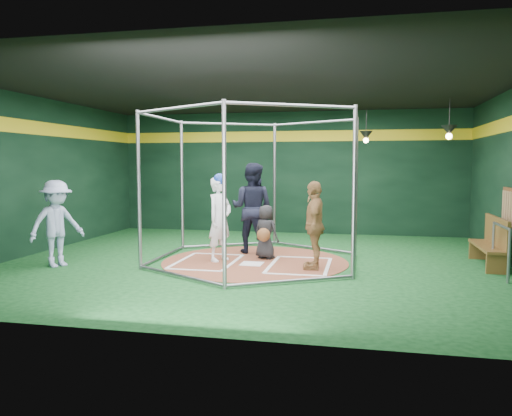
% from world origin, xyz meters
% --- Properties ---
extents(room_shell, '(10.10, 9.10, 3.53)m').
position_xyz_m(room_shell, '(0.00, 0.01, 1.75)').
color(room_shell, '#0D3C16').
rests_on(room_shell, ground).
extents(clay_disc, '(3.80, 3.80, 0.01)m').
position_xyz_m(clay_disc, '(0.00, 0.00, 0.01)').
color(clay_disc, brown).
rests_on(clay_disc, ground).
extents(home_plate, '(0.43, 0.43, 0.01)m').
position_xyz_m(home_plate, '(0.00, -0.30, 0.02)').
color(home_plate, white).
rests_on(home_plate, clay_disc).
extents(batter_box_left, '(1.17, 1.77, 0.01)m').
position_xyz_m(batter_box_left, '(-0.95, -0.25, 0.02)').
color(batter_box_left, white).
rests_on(batter_box_left, clay_disc).
extents(batter_box_right, '(1.17, 1.77, 0.01)m').
position_xyz_m(batter_box_right, '(0.95, -0.25, 0.02)').
color(batter_box_right, white).
rests_on(batter_box_right, clay_disc).
extents(batting_cage, '(4.05, 4.67, 3.00)m').
position_xyz_m(batting_cage, '(-0.00, -0.00, 1.50)').
color(batting_cage, gray).
rests_on(batting_cage, ground).
extents(bat_rack, '(0.07, 1.25, 0.98)m').
position_xyz_m(bat_rack, '(4.93, 0.40, 1.05)').
color(bat_rack, brown).
rests_on(bat_rack, room_shell).
extents(pendant_lamp_near, '(0.34, 0.34, 0.90)m').
position_xyz_m(pendant_lamp_near, '(2.20, 3.60, 2.74)').
color(pendant_lamp_near, black).
rests_on(pendant_lamp_near, room_shell).
extents(pendant_lamp_far, '(0.34, 0.34, 0.90)m').
position_xyz_m(pendant_lamp_far, '(4.00, 2.00, 2.74)').
color(pendant_lamp_far, black).
rests_on(pendant_lamp_far, room_shell).
extents(batter_figure, '(0.63, 0.74, 1.80)m').
position_xyz_m(batter_figure, '(-0.72, -0.08, 0.91)').
color(batter_figure, white).
rests_on(batter_figure, clay_disc).
extents(visitor_leopard, '(0.46, 1.00, 1.67)m').
position_xyz_m(visitor_leopard, '(1.25, -0.47, 0.85)').
color(visitor_leopard, tan).
rests_on(visitor_leopard, clay_disc).
extents(catcher_figure, '(0.65, 0.66, 1.13)m').
position_xyz_m(catcher_figure, '(0.16, 0.33, 0.58)').
color(catcher_figure, black).
rests_on(catcher_figure, clay_disc).
extents(umpire, '(1.06, 0.87, 2.01)m').
position_xyz_m(umpire, '(-0.28, 0.99, 1.02)').
color(umpire, black).
rests_on(umpire, clay_disc).
extents(bystander_blue, '(1.08, 1.26, 1.69)m').
position_xyz_m(bystander_blue, '(-3.68, -1.25, 0.84)').
color(bystander_blue, '#A1B0D5').
rests_on(bystander_blue, ground).
extents(dugout_bench, '(0.39, 1.67, 0.97)m').
position_xyz_m(dugout_bench, '(4.63, 0.53, 0.50)').
color(dugout_bench, brown).
rests_on(dugout_bench, ground).
extents(steel_railing, '(0.05, 1.08, 0.93)m').
position_xyz_m(steel_railing, '(4.55, -0.42, 0.62)').
color(steel_railing, gray).
rests_on(steel_railing, ground).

